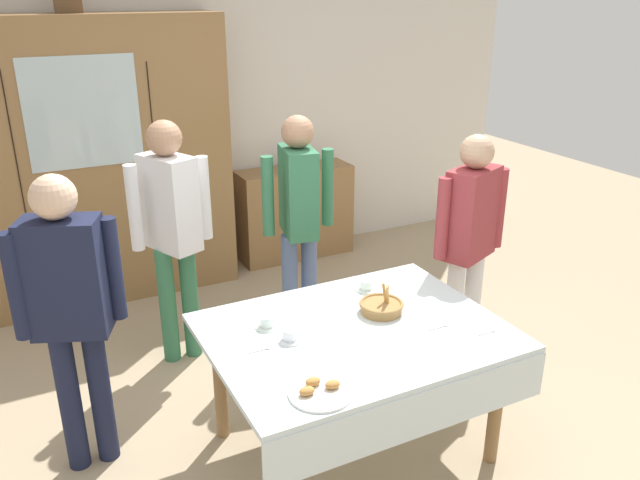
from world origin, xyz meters
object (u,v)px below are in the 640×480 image
book_stack (294,165)px  person_behind_table_left (299,209)px  dining_table (359,350)px  person_behind_table_right (470,231)px  tea_cup_near_right (366,285)px  tea_cup_far_left (290,335)px  tea_cup_mid_right (267,322)px  spoon_near_left (489,332)px  spoon_near_right (263,349)px  wall_cabinet (86,165)px  person_near_right_end (172,221)px  person_by_cabinet (70,300)px  bread_basket (381,306)px  spoon_back_edge (441,327)px  pastry_plate (320,391)px  bookshelf_low (295,213)px

book_stack → person_behind_table_left: (-0.60, -1.37, 0.10)m
dining_table → person_behind_table_right: size_ratio=0.96×
tea_cup_near_right → tea_cup_far_left: bearing=-153.2°
tea_cup_mid_right → spoon_near_left: size_ratio=1.09×
book_stack → spoon_near_right: book_stack is taller
wall_cabinet → dining_table: bearing=-70.8°
book_stack → tea_cup_far_left: (-1.20, -2.55, -0.11)m
person_near_right_end → person_behind_table_right: (1.65, -0.89, -0.05)m
spoon_near_left → person_by_cabinet: size_ratio=0.08×
bread_basket → spoon_near_right: size_ratio=2.02×
book_stack → spoon_back_edge: 2.82m
pastry_plate → wall_cabinet: bearing=99.4°
bookshelf_low → person_near_right_end: 2.00m
person_behind_table_left → person_near_right_end: 0.84m
book_stack → person_behind_table_left: bearing=-113.6°
pastry_plate → spoon_back_edge: bearing=15.6°
dining_table → wall_cabinet: 2.78m
spoon_back_edge → person_behind_table_left: size_ratio=0.07×
spoon_near_right → person_behind_table_left: 1.44m
pastry_plate → spoon_near_right: 0.45m
bread_basket → spoon_near_left: 0.57m
bookshelf_low → person_near_right_end: (-1.44, -1.27, 0.57)m
tea_cup_near_right → person_near_right_end: person_near_right_end is taller
spoon_near_right → person_near_right_end: (-0.08, 1.31, 0.25)m
bread_basket → person_near_right_end: bearing=122.7°
wall_cabinet → bread_basket: 2.72m
spoon_near_right → spoon_near_left: bearing=-18.5°
person_near_right_end → pastry_plate: bearing=-84.6°
tea_cup_far_left → person_behind_table_right: size_ratio=0.08×
book_stack → spoon_near_left: bearing=-95.3°
tea_cup_near_right → book_stack: bearing=75.5°
wall_cabinet → bread_basket: (1.12, -2.45, -0.32)m
book_stack → person_behind_table_right: (0.22, -2.16, 0.06)m
spoon_near_left → tea_cup_near_right: bearing=113.3°
tea_cup_mid_right → person_near_right_end: size_ratio=0.08×
pastry_plate → person_behind_table_left: person_behind_table_left is taller
bread_basket → person_by_cabinet: (-1.50, 0.43, 0.19)m
tea_cup_far_left → dining_table: bearing=-14.9°
book_stack → tea_cup_near_right: (-0.58, -2.23, -0.11)m
spoon_near_right → person_behind_table_left: (0.76, 1.20, 0.23)m
bread_basket → person_behind_table_right: size_ratio=0.16×
person_behind_table_left → person_by_cabinet: (-1.55, -0.70, -0.01)m
dining_table → bread_basket: 0.29m
bookshelf_low → tea_cup_mid_right: bearing=-117.8°
person_behind_table_left → person_by_cabinet: person_behind_table_left is taller
bread_basket → spoon_near_left: bearing=-49.4°
tea_cup_far_left → person_behind_table_right: person_behind_table_right is taller
pastry_plate → person_behind_table_right: bearing=29.8°
bookshelf_low → person_behind_table_left: (-0.60, -1.37, 0.55)m
tea_cup_mid_right → person_near_right_end: (-0.19, 1.11, 0.22)m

